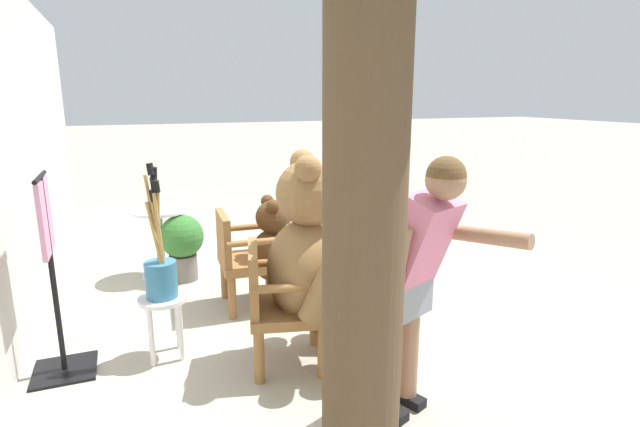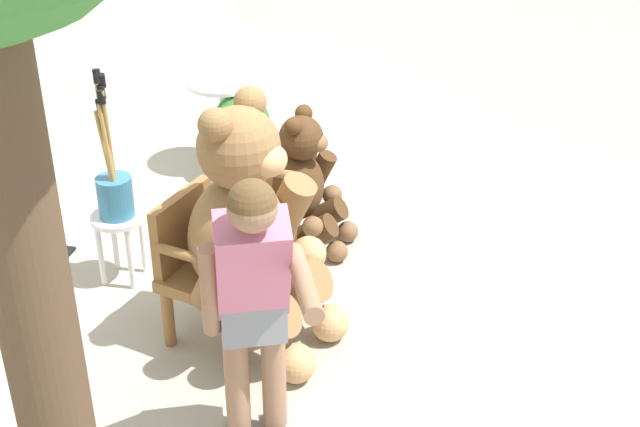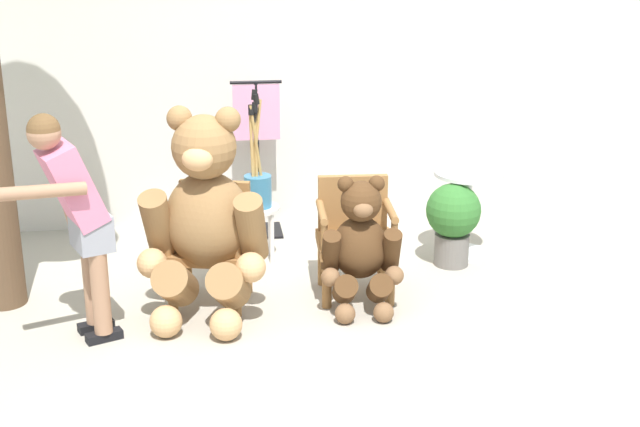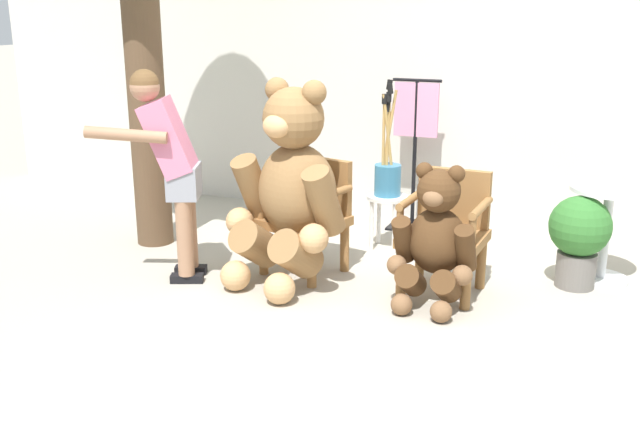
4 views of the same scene
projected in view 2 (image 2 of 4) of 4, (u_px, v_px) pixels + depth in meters
name	position (u px, v px, depth m)	size (l,w,h in m)	color
ground_plane	(338.00, 295.00, 5.56)	(60.00, 60.00, 0.00)	#A8A091
wooden_chair_left	(210.00, 263.00, 5.02)	(0.67, 0.64, 0.86)	olive
wooden_chair_right	(263.00, 180.00, 5.91)	(0.59, 0.55, 0.86)	olive
teddy_bear_large	(250.00, 231.00, 4.81)	(0.93, 0.93, 1.49)	olive
teddy_bear_small	(306.00, 183.00, 5.84)	(0.59, 0.57, 0.98)	#4C3019
person_visitor	(253.00, 292.00, 3.96)	(0.68, 0.67, 1.55)	black
white_stool	(120.00, 230.00, 5.55)	(0.34, 0.34, 0.46)	white
brush_bucket	(114.00, 186.00, 5.40)	(0.22, 0.22, 0.96)	teal
round_side_table	(224.00, 113.00, 6.93)	(0.56, 0.56, 0.72)	silver
potted_plant	(242.00, 130.00, 6.77)	(0.44, 0.44, 0.68)	slate
clothing_display_stand	(16.00, 163.00, 5.54)	(0.44, 0.40, 1.36)	black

